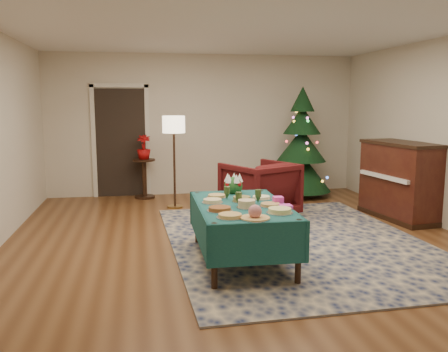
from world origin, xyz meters
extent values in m
plane|color=#593319|center=(0.00, 0.00, 0.00)|extent=(7.00, 7.00, 0.00)
plane|color=white|center=(0.00, 0.00, 2.70)|extent=(7.00, 7.00, 0.00)
plane|color=beige|center=(0.00, 3.50, 1.35)|extent=(6.00, 0.00, 6.00)
plane|color=beige|center=(0.00, -3.50, 1.35)|extent=(6.00, 0.00, 6.00)
cube|color=black|center=(-1.60, 3.48, 1.02)|extent=(0.92, 0.02, 2.04)
cube|color=silver|center=(-2.10, 3.48, 1.05)|extent=(0.08, 0.04, 2.14)
cube|color=silver|center=(-1.10, 3.48, 1.05)|extent=(0.08, 0.04, 2.14)
cube|color=silver|center=(-1.60, 3.48, 2.10)|extent=(1.08, 0.04, 0.08)
cube|color=#121F47|center=(0.71, -0.04, 0.01)|extent=(3.34, 4.30, 0.02)
cylinder|color=black|center=(-0.58, -1.42, 0.33)|extent=(0.06, 0.06, 0.66)
cylinder|color=black|center=(-0.55, 0.12, 0.33)|extent=(0.06, 0.06, 0.66)
cylinder|color=black|center=(0.25, -1.43, 0.33)|extent=(0.06, 0.06, 0.66)
cylinder|color=black|center=(0.28, 0.11, 0.33)|extent=(0.06, 0.06, 0.66)
cube|color=#164A4E|center=(-0.15, -0.65, 0.65)|extent=(1.00, 1.70, 0.04)
cube|color=#164A4E|center=(-0.14, 0.18, 0.46)|extent=(1.00, 0.04, 0.42)
cube|color=#164A4E|center=(-0.16, -1.49, 0.46)|extent=(1.00, 0.04, 0.42)
cube|color=#164A4E|center=(0.33, -0.66, 0.46)|extent=(0.05, 1.71, 0.42)
cube|color=#164A4E|center=(-0.63, -0.65, 0.46)|extent=(0.05, 1.71, 0.42)
cylinder|color=silver|center=(-0.40, -1.25, 0.67)|extent=(0.27, 0.27, 0.01)
cylinder|color=tan|center=(-0.40, -1.25, 0.69)|extent=(0.23, 0.23, 0.03)
cylinder|color=silver|center=(-0.17, -1.34, 0.67)|extent=(0.30, 0.30, 0.01)
sphere|color=#CC727A|center=(-0.17, -1.34, 0.74)|extent=(0.13, 0.13, 0.13)
cylinder|color=silver|center=(0.14, -1.15, 0.67)|extent=(0.28, 0.28, 0.01)
cylinder|color=#D8D172|center=(0.14, -1.15, 0.70)|extent=(0.24, 0.24, 0.04)
cylinder|color=silver|center=(-0.45, -0.94, 0.67)|extent=(0.27, 0.27, 0.01)
cylinder|color=brown|center=(-0.45, -0.94, 0.69)|extent=(0.23, 0.23, 0.04)
cylinder|color=silver|center=(-0.14, -0.85, 0.67)|extent=(0.22, 0.22, 0.01)
cylinder|color=tan|center=(-0.14, -0.85, 0.71)|extent=(0.19, 0.19, 0.08)
cylinder|color=silver|center=(0.13, -0.82, 0.67)|extent=(0.24, 0.24, 0.01)
cylinder|color=#B2844C|center=(0.13, -0.82, 0.69)|extent=(0.20, 0.20, 0.03)
cylinder|color=silver|center=(-0.46, -0.53, 0.67)|extent=(0.24, 0.24, 0.01)
cylinder|color=#D8BF7F|center=(-0.46, -0.53, 0.69)|extent=(0.21, 0.21, 0.04)
cylinder|color=silver|center=(-0.12, -0.53, 0.67)|extent=(0.23, 0.23, 0.01)
cylinder|color=maroon|center=(-0.12, -0.53, 0.70)|extent=(0.20, 0.20, 0.05)
cylinder|color=silver|center=(0.14, -0.42, 0.67)|extent=(0.24, 0.24, 0.01)
cylinder|color=#F2EACC|center=(0.14, -0.42, 0.69)|extent=(0.20, 0.20, 0.03)
cylinder|color=silver|center=(-0.36, -0.23, 0.67)|extent=(0.24, 0.24, 0.01)
cylinder|color=tan|center=(-0.36, -0.23, 0.69)|extent=(0.21, 0.21, 0.03)
cone|color=#2D471E|center=(-0.26, -0.38, 0.70)|extent=(0.06, 0.06, 0.08)
cylinder|color=#2D471E|center=(-0.26, -0.38, 0.78)|extent=(0.07, 0.07, 0.08)
cone|color=#2D471E|center=(0.04, -0.63, 0.70)|extent=(0.06, 0.06, 0.08)
cylinder|color=#2D471E|center=(0.04, -0.63, 0.78)|extent=(0.07, 0.07, 0.08)
cone|color=#2D471E|center=(-0.20, -0.74, 0.70)|extent=(0.06, 0.06, 0.08)
cylinder|color=#2D471E|center=(-0.20, -0.74, 0.78)|extent=(0.07, 0.07, 0.08)
cube|color=#E53FBA|center=(0.27, -0.93, 0.68)|extent=(0.13, 0.13, 0.04)
cube|color=#EF42BC|center=(0.25, -0.73, 0.71)|extent=(0.11, 0.11, 0.09)
sphere|color=#1E4C1E|center=(-0.11, 0.01, 0.75)|extent=(0.23, 0.23, 0.23)
cone|color=white|center=(-0.03, 0.01, 0.86)|extent=(0.09, 0.09, 0.11)
cone|color=white|center=(-0.09, 0.08, 0.86)|extent=(0.09, 0.09, 0.11)
cone|color=white|center=(-0.18, 0.05, 0.86)|extent=(0.09, 0.09, 0.11)
cone|color=white|center=(-0.18, -0.04, 0.86)|extent=(0.09, 0.09, 0.11)
cone|color=white|center=(-0.09, -0.07, 0.86)|extent=(0.09, 0.09, 0.11)
sphere|color=#B20C0F|center=(-0.03, 0.06, 0.79)|extent=(0.06, 0.06, 0.06)
sphere|color=#B20C0F|center=(-0.17, 0.09, 0.79)|extent=(0.06, 0.06, 0.06)
sphere|color=#B20C0F|center=(-0.19, -0.05, 0.79)|extent=(0.06, 0.06, 0.06)
sphere|color=#B20C0F|center=(-0.06, -0.07, 0.79)|extent=(0.06, 0.06, 0.06)
imported|color=#480F10|center=(0.56, 1.32, 0.49)|extent=(1.24, 1.22, 0.97)
cylinder|color=#A57F3F|center=(-0.68, 2.28, 0.01)|extent=(0.27, 0.27, 0.03)
cylinder|color=black|center=(-0.68, 2.28, 0.71)|extent=(0.04, 0.04, 1.42)
cylinder|color=#FFEABF|center=(-0.68, 2.28, 1.42)|extent=(0.38, 0.38, 0.28)
cylinder|color=black|center=(-1.18, 3.20, 0.02)|extent=(0.37, 0.37, 0.04)
cylinder|color=black|center=(-1.18, 3.20, 0.36)|extent=(0.08, 0.08, 0.68)
cylinder|color=black|center=(-1.18, 3.20, 0.72)|extent=(0.41, 0.41, 0.03)
imported|color=#A40B0C|center=(-1.18, 3.20, 0.86)|extent=(0.25, 0.45, 0.25)
cylinder|color=black|center=(1.79, 2.90, 0.08)|extent=(0.12, 0.12, 0.17)
cone|color=black|center=(1.79, 2.90, 0.47)|extent=(1.50, 1.50, 0.73)
cone|color=black|center=(1.79, 2.90, 0.99)|extent=(1.23, 1.23, 0.62)
cone|color=black|center=(1.79, 2.90, 1.45)|extent=(0.93, 0.93, 0.52)
cone|color=black|center=(1.79, 2.90, 1.85)|extent=(0.60, 0.60, 0.47)
cube|color=black|center=(2.69, 0.91, 0.04)|extent=(0.76, 1.42, 0.08)
cube|color=#34110D|center=(2.69, 0.91, 0.59)|extent=(0.74, 1.40, 1.11)
cube|color=black|center=(2.69, 0.91, 1.17)|extent=(0.78, 1.44, 0.05)
cube|color=white|center=(2.41, 0.87, 0.67)|extent=(0.26, 1.15, 0.06)
camera|label=1|loc=(-1.25, -5.70, 1.79)|focal=38.00mm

